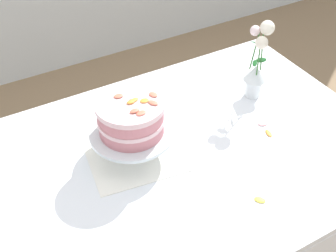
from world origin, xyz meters
The scene contains 8 objects.
dining_table centered at (0.00, -0.03, 0.65)m, with size 1.40×1.00×0.74m.
linen_napkin centered at (-0.18, 0.08, 0.74)m, with size 0.32×0.32×0.00m, color white.
cake_stand centered at (-0.18, 0.08, 0.82)m, with size 0.29×0.29×0.10m.
layer_cake centered at (-0.18, 0.08, 0.90)m, with size 0.23×0.23×0.13m.
flower_vase centered at (0.39, 0.14, 0.88)m, with size 0.09×0.10×0.33m.
loose_petal_1 centered at (0.32, -0.02, 0.74)m, with size 0.04×0.03×0.01m, color pink.
loose_petal_2 centered at (0.07, -0.31, 0.74)m, with size 0.04×0.02×0.00m, color yellow.
loose_petal_3 centered at (0.30, -0.07, 0.74)m, with size 0.04×0.02×0.01m, color orange.
Camera 1 is at (-0.61, -0.93, 1.81)m, focal length 46.60 mm.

